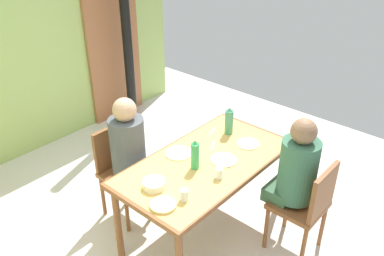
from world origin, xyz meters
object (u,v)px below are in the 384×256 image
at_px(water_bottle_green_far, 229,121).
at_px(serving_bowl_center, 154,184).
at_px(person_far_diner, 129,146).
at_px(dining_table, 206,168).
at_px(chair_far_diner, 121,167).
at_px(person_near_diner, 296,168).
at_px(chair_near_diner, 307,204).
at_px(water_bottle_green_near, 195,155).

xyz_separation_m(water_bottle_green_far, serving_bowl_center, (-1.00, -0.06, -0.09)).
distance_m(person_far_diner, serving_bowl_center, 0.60).
height_order(dining_table, serving_bowl_center, serving_bowl_center).
relative_size(chair_far_diner, serving_bowl_center, 5.12).
bearing_deg(serving_bowl_center, person_near_diner, -38.04).
relative_size(dining_table, chair_near_diner, 1.74).
height_order(chair_far_diner, water_bottle_green_near, water_bottle_green_near).
bearing_deg(chair_far_diner, water_bottle_green_near, 101.32).
bearing_deg(chair_far_diner, person_near_diner, 114.98).
xyz_separation_m(person_near_diner, serving_bowl_center, (-0.88, 0.69, 0.00)).
relative_size(person_near_diner, water_bottle_green_near, 3.01).
distance_m(person_near_diner, person_far_diner, 1.39).
xyz_separation_m(chair_far_diner, water_bottle_green_near, (0.15, -0.75, 0.38)).
bearing_deg(dining_table, person_near_diner, -59.99).
distance_m(chair_near_diner, chair_far_diner, 1.64).
bearing_deg(chair_far_diner, chair_near_diner, 112.97).
distance_m(person_near_diner, water_bottle_green_far, 0.76).
height_order(chair_near_diner, serving_bowl_center, chair_near_diner).
height_order(chair_near_diner, water_bottle_green_far, water_bottle_green_far).
relative_size(chair_near_diner, person_far_diner, 1.13).
bearing_deg(person_near_diner, person_far_diner, 117.35).
relative_size(person_far_diner, water_bottle_green_near, 3.01).
xyz_separation_m(chair_far_diner, person_near_diner, (0.64, -1.37, 0.28)).
bearing_deg(person_far_diner, water_bottle_green_near, 103.75).
bearing_deg(water_bottle_green_near, serving_bowl_center, 170.76).
relative_size(dining_table, person_near_diner, 1.97).
relative_size(water_bottle_green_far, serving_bowl_center, 1.53).
height_order(dining_table, chair_far_diner, chair_far_diner).
bearing_deg(person_near_diner, serving_bowl_center, 141.96).
height_order(chair_near_diner, person_near_diner, person_near_diner).
distance_m(dining_table, water_bottle_green_far, 0.53).
xyz_separation_m(chair_near_diner, person_far_diner, (-0.64, 1.37, 0.28)).
bearing_deg(person_near_diner, chair_far_diner, 114.98).
xyz_separation_m(chair_near_diner, chair_far_diner, (-0.64, 1.51, 0.00)).
xyz_separation_m(chair_far_diner, serving_bowl_center, (-0.24, -0.69, 0.29)).
bearing_deg(water_bottle_green_far, person_far_diner, 147.31).
bearing_deg(water_bottle_green_far, dining_table, -164.88).
bearing_deg(person_far_diner, water_bottle_green_far, 147.31).
distance_m(chair_far_diner, person_near_diner, 1.54).
xyz_separation_m(dining_table, person_far_diner, (-0.28, 0.62, 0.10)).
bearing_deg(water_bottle_green_far, serving_bowl_center, -176.36).
relative_size(person_far_diner, water_bottle_green_far, 2.96).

